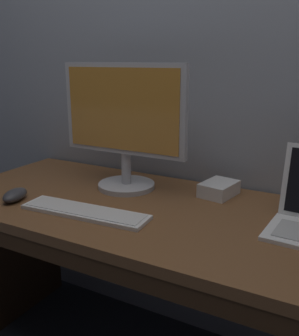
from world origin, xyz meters
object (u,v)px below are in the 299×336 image
object	(u,v)px
external_monitor	(124,124)
wired_keyboard	(85,212)
computer_mouse	(15,195)
external_drive_box	(219,189)

from	to	relation	value
external_monitor	wired_keyboard	world-z (taller)	external_monitor
external_monitor	computer_mouse	bearing A→B (deg)	-132.29
wired_keyboard	computer_mouse	xyz separation A→B (m)	(-0.30, -0.02, 0.01)
external_monitor	wired_keyboard	size ratio (longest dim) A/B	1.14
wired_keyboard	external_drive_box	size ratio (longest dim) A/B	3.08
wired_keyboard	external_drive_box	bearing A→B (deg)	49.45
computer_mouse	external_drive_box	world-z (taller)	external_drive_box
external_monitor	external_drive_box	distance (m)	0.44
wired_keyboard	computer_mouse	world-z (taller)	computer_mouse
external_monitor	computer_mouse	world-z (taller)	external_monitor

